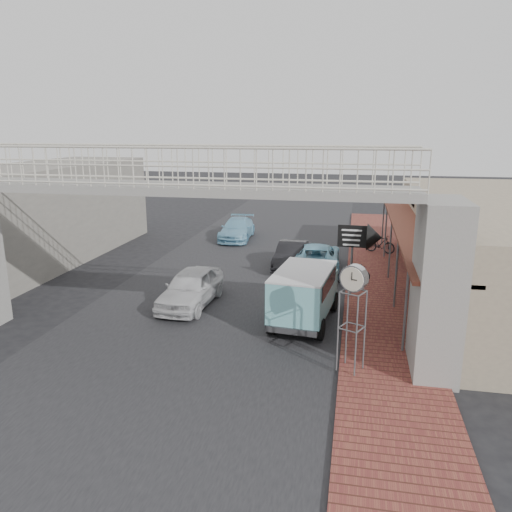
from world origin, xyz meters
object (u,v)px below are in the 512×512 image
at_px(angkot_van, 305,289).
at_px(arrow_sign, 372,238).
at_px(dark_sedan, 291,255).
at_px(angkot_far, 237,229).
at_px(angkot_curb, 317,257).
at_px(motorcycle_near, 353,274).
at_px(white_hatchback, 191,288).
at_px(motorcycle_far, 380,244).
at_px(street_clock, 354,283).

height_order(angkot_van, arrow_sign, arrow_sign).
relative_size(dark_sedan, angkot_van, 0.91).
bearing_deg(angkot_far, angkot_van, -69.98).
distance_m(angkot_curb, motorcycle_near, 2.85).
relative_size(white_hatchback, dark_sedan, 1.09).
bearing_deg(motorcycle_far, white_hatchback, 166.12).
relative_size(white_hatchback, angkot_far, 0.95).
xyz_separation_m(dark_sedan, arrow_sign, (3.75, -4.17, 1.93)).
height_order(motorcycle_far, street_clock, street_clock).
bearing_deg(street_clock, dark_sedan, 130.90).
distance_m(angkot_curb, angkot_far, 8.28).
relative_size(angkot_curb, angkot_far, 1.08).
bearing_deg(street_clock, angkot_curb, 124.66).
distance_m(white_hatchback, angkot_far, 12.30).
xyz_separation_m(angkot_far, street_clock, (7.35, -16.78, 2.05)).
bearing_deg(angkot_far, motorcycle_far, -18.04).
height_order(angkot_far, street_clock, street_clock).
xyz_separation_m(motorcycle_near, arrow_sign, (0.65, -1.80, 2.06)).
xyz_separation_m(angkot_curb, motorcycle_near, (1.82, -2.19, -0.16)).
xyz_separation_m(dark_sedan, street_clock, (3.09, -10.81, 2.05)).
xyz_separation_m(dark_sedan, angkot_far, (-4.26, 5.97, 0.01)).
xyz_separation_m(white_hatchback, angkot_van, (4.60, -0.97, 0.56)).
height_order(dark_sedan, angkot_far, angkot_far).
height_order(white_hatchback, motorcycle_near, white_hatchback).
bearing_deg(motorcycle_near, angkot_far, 22.41).
height_order(dark_sedan, angkot_curb, angkot_curb).
xyz_separation_m(white_hatchback, angkot_far, (-1.05, 12.25, -0.07)).
distance_m(motorcycle_far, street_clock, 14.67).
xyz_separation_m(angkot_far, angkot_van, (5.65, -13.22, 0.64)).
relative_size(angkot_curb, motorcycle_far, 2.83).
xyz_separation_m(white_hatchback, motorcycle_near, (6.30, 3.90, -0.21)).
relative_size(dark_sedan, motorcycle_far, 2.28).
distance_m(angkot_far, arrow_sign, 13.06).
bearing_deg(motorcycle_far, motorcycle_near, -169.16).
bearing_deg(angkot_curb, motorcycle_near, 127.51).
distance_m(motorcycle_near, street_clock, 8.71).
xyz_separation_m(dark_sedan, motorcycle_far, (4.49, 3.64, -0.03)).
xyz_separation_m(white_hatchback, arrow_sign, (6.95, 2.11, 1.85)).
xyz_separation_m(white_hatchback, street_clock, (6.30, -4.53, 1.97)).
bearing_deg(dark_sedan, street_clock, -71.79).
bearing_deg(angkot_curb, white_hatchback, 51.38).
bearing_deg(angkot_curb, angkot_far, -50.41).
bearing_deg(motorcycle_far, angkot_curb, 163.88).
relative_size(angkot_far, arrow_sign, 1.46).
distance_m(angkot_van, motorcycle_near, 5.21).
bearing_deg(arrow_sign, street_clock, -93.14).
bearing_deg(motorcycle_far, dark_sedan, 152.97).
distance_m(dark_sedan, angkot_far, 7.33).
height_order(white_hatchback, street_clock, street_clock).
height_order(street_clock, arrow_sign, street_clock).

